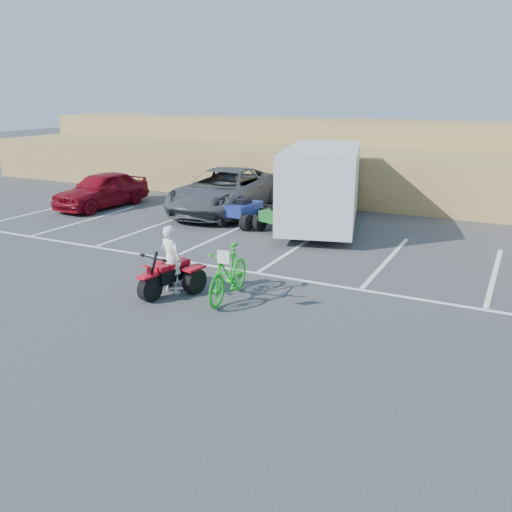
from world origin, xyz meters
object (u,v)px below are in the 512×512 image
at_px(red_car, 102,190).
at_px(quad_atv_green, 279,231).
at_px(quad_atv_blue, 243,226).
at_px(rider, 171,259).
at_px(cargo_trailer, 322,185).
at_px(grey_pickup, 224,191).
at_px(red_trike_atv, 168,294).
at_px(green_dirt_bike, 228,273).

height_order(red_car, quad_atv_green, red_car).
bearing_deg(quad_atv_blue, red_car, -176.68).
height_order(rider, cargo_trailer, cargo_trailer).
xyz_separation_m(rider, grey_pickup, (-3.33, 8.16, 0.03)).
bearing_deg(red_trike_atv, grey_pickup, 121.35).
bearing_deg(red_car, green_dirt_bike, -30.22).
distance_m(red_car, cargo_trailer, 9.00).
bearing_deg(cargo_trailer, rider, -111.57).
bearing_deg(red_trike_atv, green_dirt_bike, 24.78).
bearing_deg(quad_atv_green, quad_atv_blue, -166.20).
bearing_deg(quad_atv_green, cargo_trailer, 62.90).
bearing_deg(red_car, cargo_trailer, 9.08).
distance_m(rider, cargo_trailer, 7.54).
relative_size(rider, quad_atv_blue, 0.97).
bearing_deg(grey_pickup, quad_atv_green, -35.32).
xyz_separation_m(green_dirt_bike, red_car, (-9.45, 6.48, 0.10)).
height_order(red_trike_atv, red_car, red_car).
bearing_deg(red_car, red_trike_atv, -36.12).
bearing_deg(green_dirt_bike, grey_pickup, 114.66).
relative_size(grey_pickup, cargo_trailer, 0.96).
distance_m(quad_atv_blue, quad_atv_green, 1.39).
xyz_separation_m(rider, quad_atv_green, (-0.21, 6.38, -0.79)).
bearing_deg(quad_atv_blue, green_dirt_bike, -59.17).
bearing_deg(cargo_trailer, red_car, 169.74).
bearing_deg(grey_pickup, red_trike_atv, -73.93).
xyz_separation_m(red_trike_atv, quad_atv_blue, (-1.58, 6.61, 0.00)).
relative_size(rider, cargo_trailer, 0.26).
xyz_separation_m(grey_pickup, cargo_trailer, (4.17, -0.70, 0.63)).
relative_size(red_trike_atv, green_dirt_bike, 0.77).
bearing_deg(rider, quad_atv_green, -78.43).
bearing_deg(quad_atv_blue, grey_pickup, 140.93).
xyz_separation_m(green_dirt_bike, quad_atv_green, (-1.57, 6.16, -0.60)).
xyz_separation_m(red_trike_atv, rider, (0.03, 0.15, 0.79)).
xyz_separation_m(red_car, cargo_trailer, (8.94, 0.76, 0.75)).
bearing_deg(cargo_trailer, red_trike_atv, -111.63).
height_order(rider, quad_atv_blue, rider).
xyz_separation_m(green_dirt_bike, grey_pickup, (-4.69, 7.94, 0.22)).
relative_size(red_car, quad_atv_blue, 2.54).
xyz_separation_m(grey_pickup, quad_atv_blue, (1.73, -1.70, -0.82)).
xyz_separation_m(rider, quad_atv_blue, (-1.60, 6.47, -0.79)).
bearing_deg(grey_pickup, green_dirt_bike, -65.05).
height_order(red_car, cargo_trailer, cargo_trailer).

